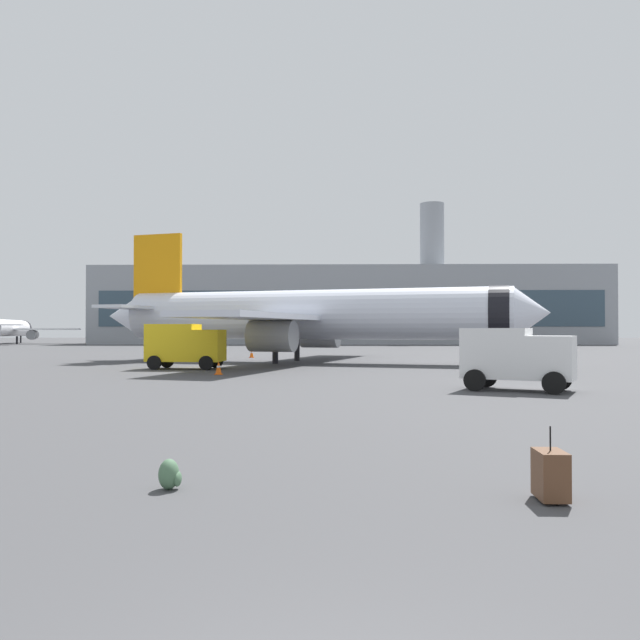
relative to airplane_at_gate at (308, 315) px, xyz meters
name	(u,v)px	position (x,y,z in m)	size (l,w,h in m)	color
airplane_at_gate	(308,315)	(0.00, 0.00, 0.00)	(35.16, 32.06, 10.50)	silver
airplane_taxiing	(8,328)	(-56.45, 63.96, -0.81)	(25.10, 27.59, 8.17)	white
service_truck	(185,344)	(-7.64, -8.16, -2.05)	(4.98, 2.89, 2.90)	yellow
cargo_van	(516,356)	(9.60, -22.58, -2.21)	(4.83, 3.82, 2.60)	white
safety_cone_near	(252,353)	(-5.51, 8.77, -3.26)	(0.44, 0.44, 0.81)	#F2590C
safety_cone_mid	(544,362)	(16.19, -5.83, -3.33)	(0.44, 0.44, 0.66)	#F2590C
safety_cone_far	(219,368)	(-4.49, -13.37, -3.26)	(0.44, 0.44, 0.79)	#F2590C
rolling_suitcase	(551,475)	(5.24, -39.86, -3.27)	(0.41, 0.65, 1.10)	brown
traveller_backpack	(170,475)	(-0.55, -39.31, -3.42)	(0.36, 0.40, 0.48)	#476B4C
terminal_building	(349,306)	(4.71, 68.45, 3.34)	(90.70, 17.20, 25.72)	gray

